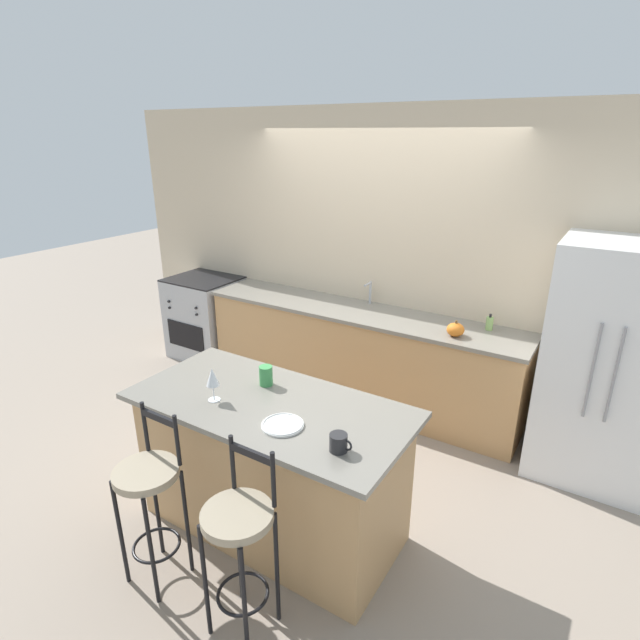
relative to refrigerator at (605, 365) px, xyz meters
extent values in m
plane|color=gray|center=(-2.03, -0.30, -0.89)|extent=(18.00, 18.00, 0.00)
cube|color=beige|center=(-2.03, 0.38, 0.46)|extent=(6.00, 0.07, 2.70)
cube|color=tan|center=(-2.03, 0.07, -0.46)|extent=(3.08, 0.62, 0.88)
cube|color=gray|center=(-2.03, 0.07, 0.00)|extent=(3.12, 0.66, 0.03)
cube|color=black|center=(-2.03, 0.07, 0.01)|extent=(0.56, 0.34, 0.01)
cylinder|color=#ADAFB5|center=(-2.03, 0.28, 0.13)|extent=(0.02, 0.02, 0.22)
cylinder|color=#ADAFB5|center=(-2.03, 0.22, 0.23)|extent=(0.02, 0.12, 0.02)
cube|color=tan|center=(-1.69, -1.76, -0.45)|extent=(1.64, 0.73, 0.89)
cube|color=gray|center=(-1.69, -1.76, 0.02)|extent=(1.76, 0.85, 0.03)
cube|color=white|center=(0.00, 0.00, 0.00)|extent=(0.81, 0.72, 1.79)
cylinder|color=#939399|center=(-0.07, -0.38, 0.09)|extent=(0.02, 0.02, 0.68)
cylinder|color=#939399|center=(0.07, -0.38, 0.09)|extent=(0.02, 0.02, 0.68)
cube|color=#ADAFB5|center=(-4.00, 0.03, -0.44)|extent=(0.74, 0.66, 0.91)
cube|color=black|center=(-4.00, -0.30, -0.55)|extent=(0.53, 0.01, 0.29)
cube|color=black|center=(-4.00, 0.03, 0.03)|extent=(0.74, 0.66, 0.02)
cylinder|color=black|center=(-4.20, -0.31, -0.18)|extent=(0.03, 0.02, 0.03)
cylinder|color=black|center=(-3.79, -0.31, -0.18)|extent=(0.03, 0.02, 0.03)
cylinder|color=black|center=(-4.20, -0.31, -0.26)|extent=(0.03, 0.02, 0.03)
cylinder|color=black|center=(-3.79, -0.31, -0.26)|extent=(0.03, 0.02, 0.03)
cylinder|color=black|center=(-2.13, -2.57, -0.54)|extent=(0.02, 0.02, 0.71)
cylinder|color=black|center=(-1.88, -2.57, -0.54)|extent=(0.02, 0.02, 0.71)
cylinder|color=black|center=(-2.13, -2.32, -0.54)|extent=(0.02, 0.02, 0.71)
cylinder|color=black|center=(-1.88, -2.32, -0.54)|extent=(0.02, 0.02, 0.71)
torus|color=black|center=(-2.00, -2.45, -0.67)|extent=(0.27, 0.27, 0.02)
cylinder|color=gray|center=(-2.00, -2.45, -0.16)|extent=(0.36, 0.36, 0.04)
cylinder|color=black|center=(-2.13, -2.32, 0.02)|extent=(0.02, 0.02, 0.31)
cylinder|color=black|center=(-1.88, -2.32, 0.02)|extent=(0.02, 0.02, 0.31)
cube|color=black|center=(-2.00, -2.32, 0.12)|extent=(0.26, 0.02, 0.04)
cylinder|color=black|center=(-1.50, -2.56, -0.54)|extent=(0.02, 0.02, 0.71)
cylinder|color=black|center=(-1.24, -2.56, -0.54)|extent=(0.02, 0.02, 0.71)
cylinder|color=black|center=(-1.50, -2.30, -0.54)|extent=(0.02, 0.02, 0.71)
cylinder|color=black|center=(-1.24, -2.30, -0.54)|extent=(0.02, 0.02, 0.71)
torus|color=black|center=(-1.37, -2.43, -0.67)|extent=(0.27, 0.27, 0.02)
cylinder|color=gray|center=(-1.37, -2.43, -0.16)|extent=(0.36, 0.36, 0.04)
cylinder|color=black|center=(-1.50, -2.30, 0.02)|extent=(0.02, 0.02, 0.31)
cylinder|color=black|center=(-1.24, -2.30, 0.02)|extent=(0.02, 0.02, 0.31)
cube|color=black|center=(-1.37, -2.30, 0.12)|extent=(0.26, 0.02, 0.04)
cylinder|color=white|center=(-1.46, -1.92, 0.04)|extent=(0.24, 0.24, 0.01)
torus|color=white|center=(-1.46, -1.92, 0.05)|extent=(0.23, 0.23, 0.01)
cylinder|color=white|center=(-1.99, -1.91, 0.04)|extent=(0.08, 0.08, 0.00)
cylinder|color=white|center=(-1.99, -1.91, 0.09)|extent=(0.01, 0.01, 0.10)
cone|color=white|center=(-1.99, -1.91, 0.19)|extent=(0.08, 0.08, 0.11)
cylinder|color=#232326|center=(-1.08, -1.96, 0.08)|extent=(0.09, 0.09, 0.10)
torus|color=#232326|center=(-1.04, -1.96, 0.08)|extent=(0.06, 0.01, 0.06)
cylinder|color=#3D934C|center=(-1.84, -1.59, 0.10)|extent=(0.09, 0.09, 0.13)
ellipsoid|color=orange|center=(-1.08, -0.08, 0.07)|extent=(0.14, 0.14, 0.11)
cylinder|color=brown|center=(-1.08, -0.08, 0.14)|extent=(0.02, 0.02, 0.02)
cylinder|color=#89B260|center=(-0.88, 0.20, 0.07)|extent=(0.06, 0.06, 0.11)
cylinder|color=black|center=(-0.88, 0.20, 0.14)|extent=(0.02, 0.02, 0.03)
camera|label=1|loc=(-0.02, -3.84, 1.57)|focal=28.00mm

